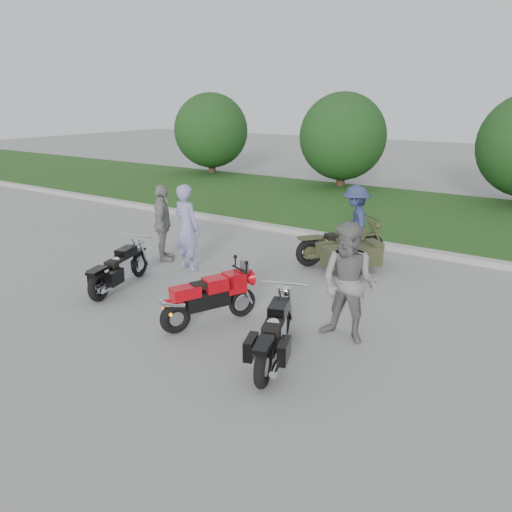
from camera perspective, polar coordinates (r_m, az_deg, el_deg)
The scene contains 13 objects.
ground at distance 9.29m, azimuth -8.69°, elevation -6.42°, with size 80.00×80.00×0.00m, color gray.
curb at distance 14.00m, azimuth 7.97°, elevation 2.25°, with size 60.00×0.30×0.15m, color #A9A79F.
grass_strip at distance 17.74m, azimuth 13.91°, elevation 5.16°, with size 60.00×8.00×0.14m, color #365E20.
tree_far_left at distance 25.31m, azimuth -5.15°, elevation 14.09°, with size 3.60×3.60×4.00m.
tree_mid_left at distance 21.63m, azimuth 9.88°, elevation 13.30°, with size 3.60×3.60×4.00m.
sportbike_red at distance 8.56m, azimuth -5.55°, elevation -4.75°, with size 0.90×1.71×0.86m.
cruiser_left at distance 10.51m, azimuth -15.50°, elevation -1.63°, with size 0.72×2.02×0.79m.
cruiser_right at distance 7.40m, azimuth 2.07°, elevation -9.25°, with size 0.87×2.02×0.81m.
cruiser_sidecar at distance 11.54m, azimuth 10.21°, elevation 0.52°, with size 1.88×2.10×0.88m.
person_stripe at distance 11.27m, azimuth -7.93°, elevation 3.22°, with size 0.71×0.47×1.96m, color #8987B8.
person_grey at distance 7.98m, azimuth 10.55°, elevation -3.08°, with size 0.95×0.74×1.95m, color gray.
person_denim at distance 12.07m, azimuth 11.24°, elevation 3.67°, with size 1.17×0.67×1.82m, color navy.
person_back at distance 12.02m, azimuth -10.62°, elevation 3.69°, with size 1.07×0.45×1.83m, color gray.
Camera 1 is at (5.82, -6.19, 3.77)m, focal length 35.00 mm.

